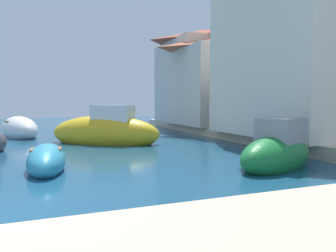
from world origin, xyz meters
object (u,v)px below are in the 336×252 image
moored_boat_5 (111,128)px  waterfront_building_annex (223,79)px  moored_boat_4 (106,132)px  waterfront_building_far (204,75)px  moored_boat_8 (277,152)px  moored_boat_7 (46,160)px  waterfront_building_main (310,39)px  moored_boat_6 (19,129)px

moored_boat_5 → waterfront_building_annex: 8.67m
moored_boat_4 → waterfront_building_far: size_ratio=0.78×
moored_boat_5 → moored_boat_8: moored_boat_8 is taller
moored_boat_4 → waterfront_building_far: bearing=-106.3°
moored_boat_4 → moored_boat_7: 6.20m
waterfront_building_main → waterfront_building_far: bearing=90.0°
moored_boat_4 → moored_boat_6: 6.49m
moored_boat_5 → waterfront_building_annex: bearing=59.3°
waterfront_building_annex → waterfront_building_far: (0.00, 2.95, 0.52)m
moored_boat_7 → waterfront_building_far: (11.88, 12.87, 3.97)m
moored_boat_6 → waterfront_building_main: waterfront_building_main is taller
moored_boat_6 → waterfront_building_annex: 13.88m
moored_boat_6 → moored_boat_7: (1.60, -10.45, -0.16)m
moored_boat_4 → moored_boat_7: size_ratio=1.87×
moored_boat_6 → moored_boat_8: moored_boat_8 is taller
moored_boat_4 → moored_boat_5: size_ratio=1.69×
moored_boat_6 → moored_boat_7: bearing=171.2°
waterfront_building_main → waterfront_building_annex: waterfront_building_main is taller
moored_boat_4 → waterfront_building_far: 12.29m
moored_boat_7 → moored_boat_4: bearing=156.4°
waterfront_building_main → moored_boat_4: bearing=158.0°
moored_boat_4 → moored_boat_8: moored_boat_4 is taller
moored_boat_5 → waterfront_building_far: 8.79m
waterfront_building_main → waterfront_building_far: waterfront_building_main is taller
moored_boat_8 → waterfront_building_far: (5.20, 15.06, 3.76)m
moored_boat_6 → waterfront_building_annex: waterfront_building_annex is taller
moored_boat_8 → moored_boat_6: bearing=-81.1°
moored_boat_4 → moored_boat_5: 6.26m
moored_boat_8 → waterfront_building_annex: (5.20, 12.10, 3.24)m
moored_boat_5 → waterfront_building_main: waterfront_building_main is taller
moored_boat_8 → waterfront_building_main: bearing=-166.4°
waterfront_building_annex → waterfront_building_far: 3.00m
moored_boat_5 → moored_boat_6: size_ratio=0.72×
waterfront_building_far → waterfront_building_main: bearing=-90.0°
moored_boat_6 → waterfront_building_far: waterfront_building_far is taller
moored_boat_8 → waterfront_building_far: 16.37m
moored_boat_7 → moored_boat_8: (6.67, -2.19, 0.21)m
moored_boat_7 → waterfront_building_main: (11.88, 1.86, 4.78)m
moored_boat_6 → waterfront_building_far: size_ratio=0.64×
moored_boat_5 → moored_boat_7: bearing=-37.3°
moored_boat_7 → waterfront_building_main: waterfront_building_main is taller
moored_boat_5 → waterfront_building_main: bearing=20.5°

